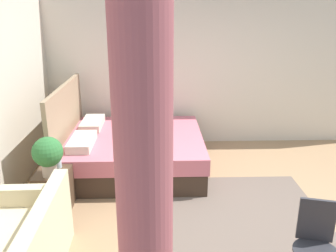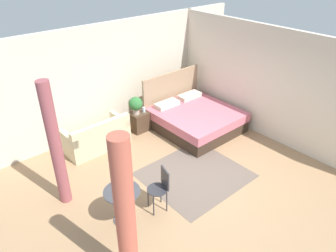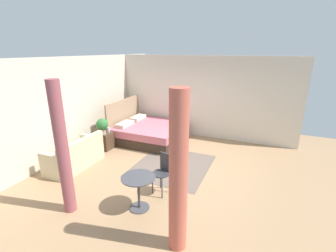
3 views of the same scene
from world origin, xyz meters
name	(u,v)px [view 3 (image 3 of 3)]	position (x,y,z in m)	size (l,w,h in m)	color
ground_plane	(174,167)	(0.00, 0.00, -0.01)	(8.35, 9.23, 0.02)	#9E7A56
wall_back	(77,105)	(0.00, 3.12, 1.40)	(8.35, 0.12, 2.79)	beige
wall_right	(203,97)	(2.67, 0.00, 1.40)	(0.12, 6.23, 2.79)	beige
area_rug	(172,165)	(0.06, 0.06, 0.00)	(2.09, 1.90, 0.01)	#66564C
bed	(148,131)	(1.50, 1.55, 0.31)	(1.98, 2.11, 1.33)	#38281E
couch	(76,156)	(-1.00, 2.38, 0.30)	(1.56, 0.75, 0.81)	beige
nightstand	(106,141)	(0.29, 2.41, 0.26)	(0.46, 0.40, 0.52)	#473323
potted_plant	(102,125)	(0.19, 2.40, 0.81)	(0.36, 0.36, 0.48)	tan
vase	(108,130)	(0.41, 2.37, 0.60)	(0.09, 0.09, 0.14)	silver
balcony_table	(139,187)	(-1.85, -0.03, 0.48)	(0.65, 0.65, 0.69)	#3F3F44
cafe_chair_near_window	(163,169)	(-1.14, -0.22, 0.54)	(0.47, 0.47, 0.88)	#2D2D33
curtain_left	(178,175)	(-2.42, -1.05, 1.26)	(0.28, 0.28, 2.52)	#C15B47
curtain_right	(62,150)	(-2.42, 1.17, 1.26)	(0.22, 0.22, 2.52)	#994C51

